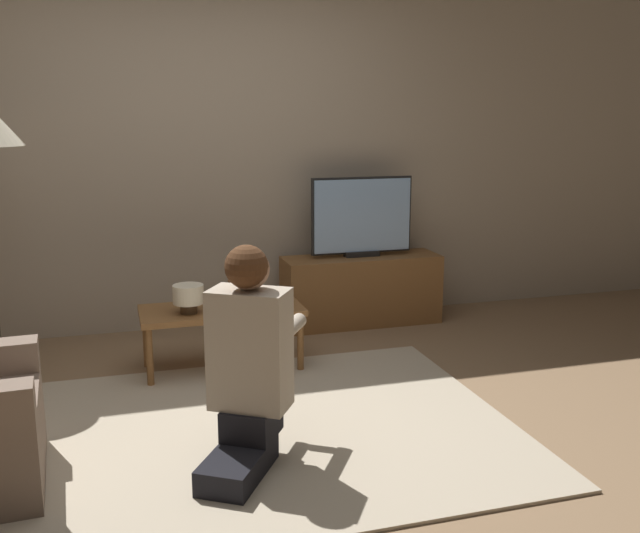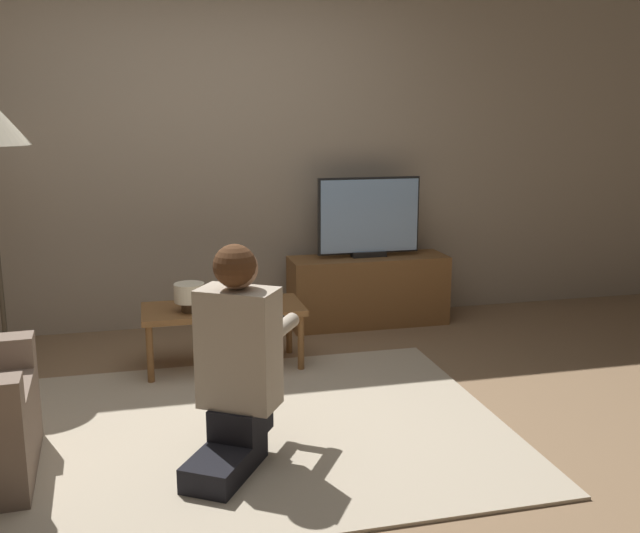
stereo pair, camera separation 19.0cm
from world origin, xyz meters
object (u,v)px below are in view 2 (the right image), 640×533
(coffee_table, at_px, (223,313))
(table_lamp, at_px, (189,295))
(person_kneeling, at_px, (238,357))
(tv, at_px, (369,217))

(coffee_table, height_order, table_lamp, table_lamp)
(coffee_table, height_order, person_kneeling, person_kneeling)
(tv, distance_m, coffee_table, 1.41)
(person_kneeling, bearing_deg, table_lamp, -51.25)
(tv, relative_size, table_lamp, 4.23)
(coffee_table, distance_m, person_kneeling, 1.25)
(person_kneeling, height_order, table_lamp, person_kneeling)
(tv, bearing_deg, coffee_table, -148.98)
(coffee_table, relative_size, person_kneeling, 0.98)
(person_kneeling, relative_size, table_lamp, 5.47)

